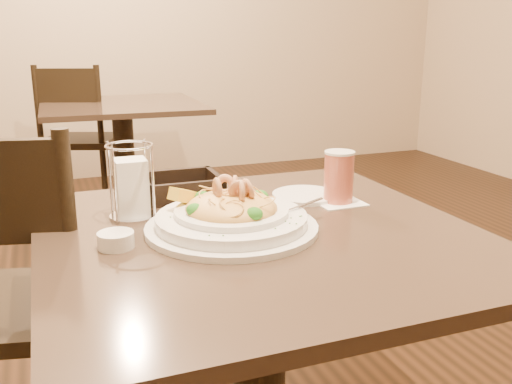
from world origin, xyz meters
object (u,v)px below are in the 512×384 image
object	(u,v)px
dining_chair_near	(10,299)
side_plate	(305,195)
napkin_caddy	(132,186)
main_table	(259,326)
dining_chair_far	(77,135)
bread_basket	(181,189)
butter_ramekin	(116,240)
drink_glass	(339,177)
pasta_bowl	(231,216)
background_table	(124,141)

from	to	relation	value
dining_chair_near	side_plate	bearing A→B (deg)	-176.71
napkin_caddy	side_plate	world-z (taller)	napkin_caddy
main_table	napkin_caddy	xyz separation A→B (m)	(-0.23, 0.19, 0.30)
dining_chair_far	side_plate	size ratio (longest dim) A/B	5.59
dining_chair_near	side_plate	distance (m)	0.76
bread_basket	butter_ramekin	xyz separation A→B (m)	(-0.20, -0.30, -0.00)
drink_glass	side_plate	xyz separation A→B (m)	(-0.06, 0.07, -0.06)
pasta_bowl	drink_glass	distance (m)	0.33
pasta_bowl	butter_ramekin	xyz separation A→B (m)	(-0.24, -0.01, -0.02)
bread_basket	napkin_caddy	distance (m)	0.19
dining_chair_near	side_plate	world-z (taller)	dining_chair_near
background_table	drink_glass	bearing A→B (deg)	-84.40
background_table	butter_ramekin	size ratio (longest dim) A/B	12.99
napkin_caddy	pasta_bowl	bearing A→B (deg)	-43.24
main_table	dining_chair_far	size ratio (longest dim) A/B	0.97
main_table	side_plate	world-z (taller)	side_plate
dining_chair_near	dining_chair_far	world-z (taller)	same
pasta_bowl	butter_ramekin	world-z (taller)	pasta_bowl
dining_chair_far	side_plate	xyz separation A→B (m)	(0.41, -2.43, 0.22)
butter_ramekin	bread_basket	bearing A→B (deg)	56.47
main_table	dining_chair_far	xyz separation A→B (m)	(-0.21, 2.62, 0.01)
main_table	drink_glass	bearing A→B (deg)	26.20
background_table	bread_basket	size ratio (longest dim) A/B	4.66
bread_basket	drink_glass	bearing A→B (deg)	-28.39
main_table	pasta_bowl	world-z (taller)	pasta_bowl
dining_chair_near	bread_basket	distance (m)	0.49
drink_glass	side_plate	size ratio (longest dim) A/B	0.77
main_table	background_table	bearing A→B (deg)	89.07
napkin_caddy	butter_ramekin	world-z (taller)	napkin_caddy
drink_glass	bread_basket	bearing A→B (deg)	151.61
bread_basket	pasta_bowl	bearing A→B (deg)	-82.51
bread_basket	napkin_caddy	size ratio (longest dim) A/B	1.17
dining_chair_far	pasta_bowl	xyz separation A→B (m)	(0.15, -2.60, 0.25)
dining_chair_near	background_table	bearing A→B (deg)	-92.11
side_plate	dining_chair_near	bearing A→B (deg)	169.95
background_table	dining_chair_far	distance (m)	0.37
side_plate	main_table	bearing A→B (deg)	-135.72
dining_chair_far	pasta_bowl	world-z (taller)	dining_chair_far
napkin_caddy	butter_ramekin	bearing A→B (deg)	-108.89
pasta_bowl	side_plate	distance (m)	0.31
drink_glass	background_table	bearing A→B (deg)	95.60
drink_glass	napkin_caddy	xyz separation A→B (m)	(-0.49, 0.06, 0.01)
background_table	napkin_caddy	distance (m)	2.19
dining_chair_near	butter_ramekin	size ratio (longest dim) A/B	13.10
pasta_bowl	side_plate	xyz separation A→B (m)	(0.25, 0.17, -0.03)
background_table	bread_basket	xyz separation A→B (m)	(-0.13, -2.03, 0.24)
background_table	dining_chair_near	world-z (taller)	dining_chair_near
main_table	background_table	world-z (taller)	same
dining_chair_far	napkin_caddy	bearing A→B (deg)	108.65
pasta_bowl	side_plate	world-z (taller)	pasta_bowl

